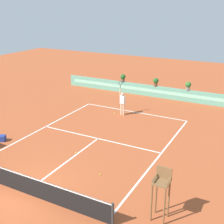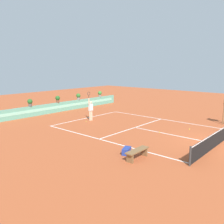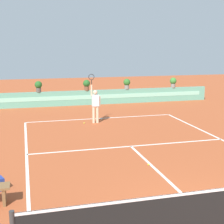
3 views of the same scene
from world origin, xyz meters
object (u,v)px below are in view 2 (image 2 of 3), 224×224
Objects in this scene: tennis_ball_near_baseline at (86,121)px; potted_plant_left at (30,102)px; gear_bag at (127,151)px; bench_courtside at (137,152)px; tennis_player at (91,109)px; potted_plant_far_right at (100,94)px; tennis_ball_mid_court at (160,132)px; tennis_ball_by_sideline at (189,129)px; potted_plant_right at (78,96)px; potted_plant_centre at (58,99)px.

tennis_ball_near_baseline is 0.09× the size of potted_plant_left.
potted_plant_left is at bearing 81.47° from gear_bag.
bench_courtside is 9.39m from tennis_ball_near_baseline.
potted_plant_left is at bearing 115.67° from tennis_player.
bench_courtside reaches higher than gear_bag.
tennis_player reaches higher than tennis_ball_near_baseline.
bench_courtside is 18.29m from potted_plant_far_right.
tennis_ball_near_baseline is at bearing -69.96° from potted_plant_left.
gear_bag is at bearing -121.41° from tennis_player.
potted_plant_left is at bearing 104.05° from tennis_ball_mid_court.
tennis_ball_near_baseline is 8.65m from tennis_ball_by_sideline.
potted_plant_right is (4.05, 5.55, 1.38)m from tennis_ball_near_baseline.
gear_bag is at bearing 176.36° from tennis_ball_by_sideline.
tennis_player is 8.89m from potted_plant_far_right.
potted_plant_far_right is (6.55, 12.25, 1.38)m from tennis_ball_mid_court.
tennis_player reaches higher than gear_bag.
bench_courtside is at bearing -98.90° from potted_plant_left.
tennis_player is at bearing 3.63° from tennis_ball_near_baseline.
potted_plant_centre reaches higher than tennis_ball_near_baseline.
potted_plant_centre is (5.17, 13.06, 1.23)m from gear_bag.
potted_plant_right reaches higher than tennis_ball_mid_court.
potted_plant_right is at bearing 0.00° from potted_plant_centre.
tennis_player is at bearing 108.76° from tennis_ball_by_sideline.
potted_plant_left is (-2.03, 5.55, 1.38)m from tennis_ball_near_baseline.
potted_plant_right reaches higher than bench_courtside.
gear_bag is 8.50m from tennis_ball_near_baseline.
gear_bag is 15.39m from potted_plant_right.
tennis_ball_mid_court is (1.04, -6.69, 0.00)m from tennis_ball_near_baseline.
bench_courtside is 5.53m from tennis_ball_mid_court.
potted_plant_left is at bearing 110.04° from tennis_ball_near_baseline.
potted_plant_centre is (0.15, 12.25, 1.38)m from tennis_ball_mid_court.
potted_plant_centre is at bearing 68.84° from bench_courtside.
potted_plant_right is (3.43, 5.51, 0.36)m from tennis_player.
potted_plant_far_right reaches higher than bench_courtside.
tennis_ball_mid_court is (0.42, -6.73, -1.02)m from tennis_player.
potted_plant_left reaches higher than gear_bag.
potted_plant_far_right and potted_plant_right have the same top height.
potted_plant_right is at bearing 87.01° from tennis_ball_by_sideline.
tennis_player reaches higher than potted_plant_centre.
potted_plant_left is (-3.21, 0.00, 0.00)m from potted_plant_centre.
potted_plant_centre is (1.19, 5.55, 1.38)m from tennis_ball_near_baseline.
bench_courtside is 7.58m from tennis_ball_by_sideline.
tennis_ball_mid_court is 12.33m from potted_plant_centre.
bench_courtside is 14.15m from potted_plant_left.
bench_courtside is at bearing -111.16° from potted_plant_centre.
tennis_ball_mid_court is 12.70m from potted_plant_left.
gear_bag is 10.29× the size of tennis_ball_mid_court.
tennis_ball_by_sideline is at bearing -29.05° from tennis_ball_mid_court.
gear_bag is 8.89m from tennis_player.
potted_plant_right is at bearing 76.18° from tennis_ball_mid_court.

